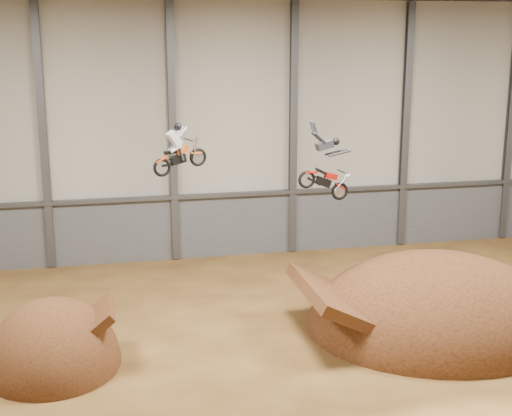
{
  "coord_description": "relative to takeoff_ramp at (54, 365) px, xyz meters",
  "views": [
    {
      "loc": [
        -7.12,
        -23.16,
        12.12
      ],
      "look_at": [
        -1.15,
        4.0,
        5.38
      ],
      "focal_mm": 50.0,
      "sensor_mm": 36.0,
      "label": 1
    }
  ],
  "objects": [
    {
      "name": "steel_rail",
      "position": [
        9.28,
        12.07,
        3.55
      ],
      "size": [
        39.8,
        0.35,
        0.2
      ],
      "primitive_type": "cube",
      "color": "#47494F",
      "rests_on": "lower_band_back"
    },
    {
      "name": "takeoff_ramp",
      "position": [
        0.0,
        0.0,
        0.0
      ],
      "size": [
        5.06,
        5.84,
        5.06
      ],
      "primitive_type": "ellipsoid",
      "color": "#361B0D",
      "rests_on": "ground"
    },
    {
      "name": "lower_band_back",
      "position": [
        9.28,
        12.22,
        1.75
      ],
      "size": [
        39.8,
        0.18,
        3.5
      ],
      "primitive_type": "cube",
      "color": "#53565B",
      "rests_on": "ground"
    },
    {
      "name": "floor",
      "position": [
        9.28,
        -2.68,
        0.0
      ],
      "size": [
        40.0,
        40.0,
        0.0
      ],
      "primitive_type": "plane",
      "color": "#4C3014",
      "rests_on": "ground"
    },
    {
      "name": "steel_column_2",
      "position": [
        5.95,
        12.12,
        7.0
      ],
      "size": [
        0.4,
        0.36,
        13.9
      ],
      "primitive_type": "cube",
      "color": "#47494F",
      "rests_on": "ground"
    },
    {
      "name": "steel_column_4",
      "position": [
        19.28,
        12.12,
        7.0
      ],
      "size": [
        0.4,
        0.36,
        13.9
      ],
      "primitive_type": "cube",
      "color": "#47494F",
      "rests_on": "ground"
    },
    {
      "name": "landing_ramp",
      "position": [
        15.7,
        0.23,
        0.0
      ],
      "size": [
        10.94,
        9.68,
        6.31
      ],
      "primitive_type": "ellipsoid",
      "color": "#361B0D",
      "rests_on": "ground"
    },
    {
      "name": "steel_column_1",
      "position": [
        -0.72,
        12.12,
        7.0
      ],
      "size": [
        0.4,
        0.36,
        13.9
      ],
      "primitive_type": "cube",
      "color": "#47494F",
      "rests_on": "ground"
    },
    {
      "name": "fmx_rider_a",
      "position": [
        5.23,
        1.71,
        7.97
      ],
      "size": [
        2.74,
        1.63,
        2.43
      ],
      "primitive_type": null,
      "rotation": [
        0.0,
        -0.17,
        0.31
      ],
      "color": "#C95015"
    },
    {
      "name": "back_wall",
      "position": [
        9.28,
        12.32,
        7.0
      ],
      "size": [
        40.0,
        0.1,
        14.0
      ],
      "primitive_type": "cube",
      "color": "#AEA99A",
      "rests_on": "ground"
    },
    {
      "name": "steel_column_5",
      "position": [
        25.95,
        12.12,
        7.0
      ],
      "size": [
        0.4,
        0.36,
        13.9
      ],
      "primitive_type": "cube",
      "color": "#47494F",
      "rests_on": "ground"
    },
    {
      "name": "fmx_rider_b",
      "position": [
        10.81,
        1.28,
        7.16
      ],
      "size": [
        3.89,
        1.28,
        3.58
      ],
      "primitive_type": null,
      "rotation": [
        0.0,
        0.38,
        0.11
      ],
      "color": "#AA110C"
    },
    {
      "name": "steel_column_3",
      "position": [
        12.62,
        12.12,
        7.0
      ],
      "size": [
        0.4,
        0.36,
        13.9
      ],
      "primitive_type": "cube",
      "color": "#47494F",
      "rests_on": "ground"
    }
  ]
}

